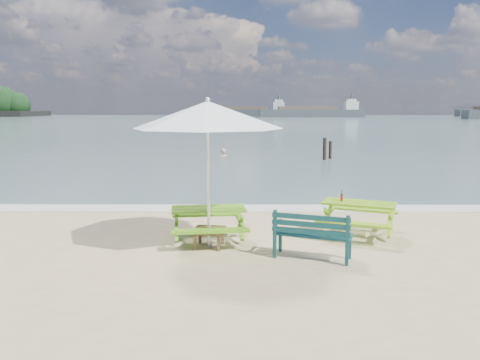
{
  "coord_description": "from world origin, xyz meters",
  "views": [
    {
      "loc": [
        -0.51,
        -7.41,
        2.61
      ],
      "look_at": [
        -0.56,
        3.0,
        1.0
      ],
      "focal_mm": 35.0,
      "sensor_mm": 36.0,
      "label": 1
    }
  ],
  "objects_px": {
    "swimmer": "(223,163)",
    "patio_umbrella": "(208,115)",
    "picnic_table_right": "(359,219)",
    "side_table": "(209,237)",
    "park_bench": "(312,244)",
    "picnic_table_left": "(209,225)",
    "beer_bottle": "(342,198)"
  },
  "relations": [
    {
      "from": "side_table",
      "to": "patio_umbrella",
      "type": "distance_m",
      "value": 2.29
    },
    {
      "from": "park_bench",
      "to": "side_table",
      "type": "bearing_deg",
      "value": 160.5
    },
    {
      "from": "park_bench",
      "to": "side_table",
      "type": "distance_m",
      "value": 1.97
    },
    {
      "from": "picnic_table_right",
      "to": "patio_umbrella",
      "type": "bearing_deg",
      "value": -164.14
    },
    {
      "from": "picnic_table_right",
      "to": "park_bench",
      "type": "xyz_separation_m",
      "value": [
        -1.18,
        -1.52,
        -0.08
      ]
    },
    {
      "from": "side_table",
      "to": "swimmer",
      "type": "relative_size",
      "value": 0.38
    },
    {
      "from": "side_table",
      "to": "picnic_table_left",
      "type": "bearing_deg",
      "value": 95.1
    },
    {
      "from": "patio_umbrella",
      "to": "picnic_table_left",
      "type": "bearing_deg",
      "value": 95.1
    },
    {
      "from": "side_table",
      "to": "beer_bottle",
      "type": "bearing_deg",
      "value": 19.92
    },
    {
      "from": "picnic_table_right",
      "to": "swimmer",
      "type": "height_order",
      "value": "picnic_table_right"
    },
    {
      "from": "patio_umbrella",
      "to": "side_table",
      "type": "bearing_deg",
      "value": 0.0
    },
    {
      "from": "picnic_table_right",
      "to": "side_table",
      "type": "xyz_separation_m",
      "value": [
        -3.03,
        -0.86,
        -0.15
      ]
    },
    {
      "from": "picnic_table_left",
      "to": "beer_bottle",
      "type": "xyz_separation_m",
      "value": [
        2.72,
        0.6,
        0.44
      ]
    },
    {
      "from": "picnic_table_right",
      "to": "beer_bottle",
      "type": "relative_size",
      "value": 8.81
    },
    {
      "from": "swimmer",
      "to": "patio_umbrella",
      "type": "bearing_deg",
      "value": -88.46
    },
    {
      "from": "park_bench",
      "to": "swimmer",
      "type": "bearing_deg",
      "value": 97.44
    },
    {
      "from": "picnic_table_left",
      "to": "beer_bottle",
      "type": "distance_m",
      "value": 2.82
    },
    {
      "from": "beer_bottle",
      "to": "swimmer",
      "type": "distance_m",
      "value": 16.42
    },
    {
      "from": "side_table",
      "to": "swimmer",
      "type": "bearing_deg",
      "value": 91.54
    },
    {
      "from": "picnic_table_right",
      "to": "patio_umbrella",
      "type": "relative_size",
      "value": 0.66
    },
    {
      "from": "swimmer",
      "to": "picnic_table_right",
      "type": "bearing_deg",
      "value": -77.84
    },
    {
      "from": "patio_umbrella",
      "to": "beer_bottle",
      "type": "bearing_deg",
      "value": 19.92
    },
    {
      "from": "park_bench",
      "to": "swimmer",
      "type": "height_order",
      "value": "park_bench"
    },
    {
      "from": "picnic_table_left",
      "to": "swimmer",
      "type": "distance_m",
      "value": 16.7
    },
    {
      "from": "patio_umbrella",
      "to": "swimmer",
      "type": "distance_m",
      "value": 17.3
    },
    {
      "from": "park_bench",
      "to": "side_table",
      "type": "xyz_separation_m",
      "value": [
        -1.85,
        0.66,
        -0.07
      ]
    },
    {
      "from": "park_bench",
      "to": "beer_bottle",
      "type": "height_order",
      "value": "beer_bottle"
    },
    {
      "from": "picnic_table_right",
      "to": "beer_bottle",
      "type": "distance_m",
      "value": 0.56
    },
    {
      "from": "side_table",
      "to": "park_bench",
      "type": "bearing_deg",
      "value": -19.5
    },
    {
      "from": "side_table",
      "to": "swimmer",
      "type": "height_order",
      "value": "swimmer"
    },
    {
      "from": "picnic_table_right",
      "to": "side_table",
      "type": "height_order",
      "value": "picnic_table_right"
    },
    {
      "from": "beer_bottle",
      "to": "swimmer",
      "type": "xyz_separation_m",
      "value": [
        -3.15,
        16.07,
        -1.18
      ]
    }
  ]
}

